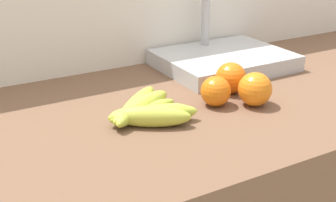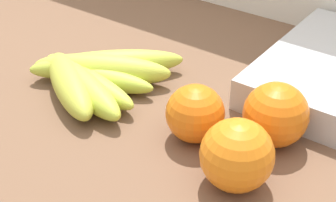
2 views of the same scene
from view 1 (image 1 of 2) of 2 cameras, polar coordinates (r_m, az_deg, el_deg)
wall_back at (r=1.43m, az=-4.27°, el=-4.08°), size 2.30×0.06×1.30m
banana_bunch at (r=0.95m, az=-2.82°, el=-1.27°), size 0.19×0.22×0.04m
orange_far_right at (r=1.10m, az=7.91°, el=2.90°), size 0.08×0.08×0.08m
orange_right at (r=1.04m, az=10.89°, el=1.47°), size 0.08×0.08×0.08m
orange_center at (r=1.02m, az=6.02°, el=1.24°), size 0.07×0.07×0.07m
sink_basin at (r=1.29m, az=6.94°, el=5.28°), size 0.35×0.28×0.23m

